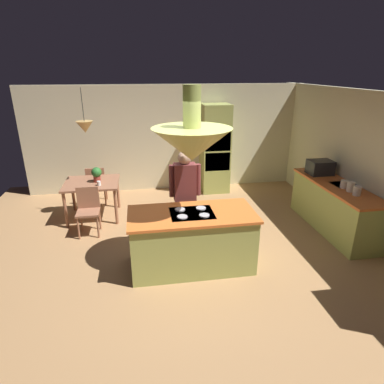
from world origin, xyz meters
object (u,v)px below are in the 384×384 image
(cup_on_table, at_px, (99,183))
(canister_tea, at_px, (344,184))
(person_at_island, at_px, (185,192))
(dining_table, at_px, (92,187))
(canister_sugar, at_px, (351,187))
(chair_facing_island, at_px, (88,207))
(canister_flour, at_px, (357,191))
(microwave_on_counter, at_px, (320,167))
(chair_by_back_wall, at_px, (97,183))
(potted_plant_on_table, at_px, (97,174))
(oven_tower, at_px, (215,149))
(kitchen_island, at_px, (192,240))

(cup_on_table, bearing_deg, canister_tea, -15.89)
(person_at_island, bearing_deg, canister_tea, -2.07)
(dining_table, height_order, canister_sugar, canister_sugar)
(chair_facing_island, relative_size, canister_flour, 5.46)
(canister_tea, height_order, microwave_on_counter, microwave_on_counter)
(dining_table, distance_m, chair_by_back_wall, 0.71)
(cup_on_table, height_order, microwave_on_counter, microwave_on_counter)
(person_at_island, height_order, microwave_on_counter, person_at_island)
(potted_plant_on_table, relative_size, canister_flour, 1.88)
(potted_plant_on_table, xyz_separation_m, canister_flour, (4.42, -1.84, 0.05))
(person_at_island, distance_m, chair_facing_island, 1.89)
(person_at_island, height_order, canister_sugar, person_at_island)
(chair_facing_island, bearing_deg, canister_tea, -9.81)
(oven_tower, height_order, canister_tea, oven_tower)
(microwave_on_counter, bearing_deg, dining_table, 171.82)
(canister_tea, bearing_deg, canister_sugar, -90.00)
(kitchen_island, relative_size, chair_by_back_wall, 2.16)
(person_at_island, xyz_separation_m, canister_sugar, (2.84, -0.28, 0.04))
(chair_by_back_wall, bearing_deg, chair_facing_island, 90.00)
(potted_plant_on_table, xyz_separation_m, microwave_on_counter, (4.42, -0.65, 0.11))
(chair_facing_island, relative_size, canister_tea, 6.18)
(chair_by_back_wall, xyz_separation_m, cup_on_table, (0.18, -0.93, 0.30))
(cup_on_table, xyz_separation_m, canister_flour, (4.36, -1.60, 0.18))
(person_at_island, relative_size, microwave_on_counter, 3.60)
(canister_flour, relative_size, canister_sugar, 0.90)
(cup_on_table, height_order, canister_tea, canister_tea)
(chair_facing_island, bearing_deg, cup_on_table, 69.01)
(kitchen_island, relative_size, oven_tower, 0.89)
(kitchen_island, bearing_deg, dining_table, 128.99)
(cup_on_table, distance_m, canister_sugar, 4.59)
(chair_facing_island, bearing_deg, dining_table, 90.00)
(canister_tea, bearing_deg, kitchen_island, -167.67)
(potted_plant_on_table, bearing_deg, chair_facing_island, -99.80)
(person_at_island, height_order, potted_plant_on_table, person_at_island)
(canister_sugar, relative_size, canister_tea, 1.26)
(microwave_on_counter, bearing_deg, canister_flour, -90.00)
(canister_sugar, bearing_deg, potted_plant_on_table, 159.44)
(dining_table, relative_size, microwave_on_counter, 2.31)
(chair_by_back_wall, bearing_deg, oven_tower, -170.90)
(dining_table, xyz_separation_m, canister_tea, (4.54, -1.48, 0.31))
(person_at_island, distance_m, cup_on_table, 1.91)
(cup_on_table, bearing_deg, chair_facing_island, -110.99)
(kitchen_island, bearing_deg, oven_tower, 71.26)
(dining_table, distance_m, person_at_island, 2.21)
(potted_plant_on_table, bearing_deg, canister_flour, -22.57)
(chair_facing_island, bearing_deg, person_at_island, -21.82)
(kitchen_island, bearing_deg, person_at_island, 89.78)
(canister_tea, bearing_deg, cup_on_table, 164.11)
(potted_plant_on_table, distance_m, cup_on_table, 0.27)
(oven_tower, height_order, potted_plant_on_table, oven_tower)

